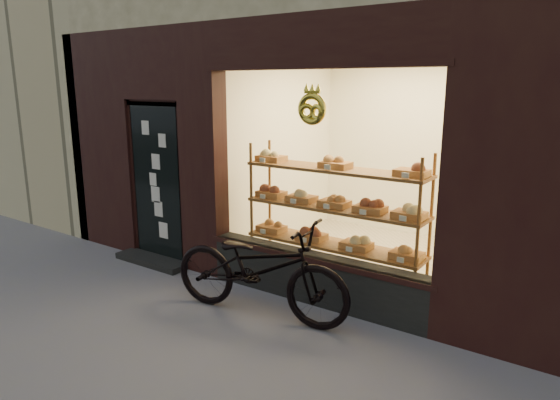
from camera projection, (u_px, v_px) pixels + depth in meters
The scene contains 4 objects.
ground at pixel (139, 375), 4.22m from camera, with size 90.00×90.00×0.00m, color #595765.
neighbor_left at pixel (52, 1), 12.94m from camera, with size 12.00×7.00×9.00m, color #B2AB89.
display_shelf at pixel (334, 220), 5.81m from camera, with size 2.20×0.45×1.70m.
bicycle at pixel (259, 268), 5.19m from camera, with size 0.70×2.01×1.06m, color black.
Camera 1 is at (3.14, -2.41, 2.40)m, focal length 32.00 mm.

